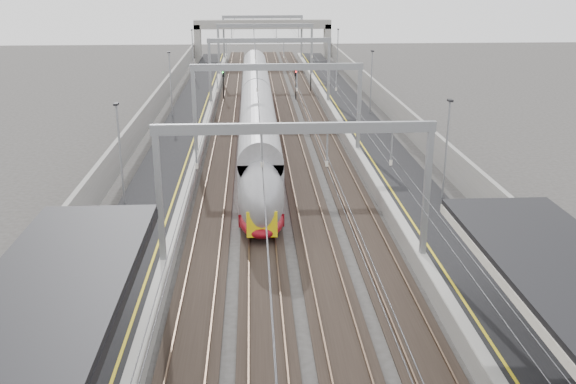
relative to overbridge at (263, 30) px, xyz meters
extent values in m
cube|color=black|center=(-8.00, -55.00, -4.81)|extent=(4.00, 120.00, 1.00)
cube|color=black|center=(8.00, -55.00, -4.81)|extent=(4.00, 120.00, 1.00)
cube|color=black|center=(-4.50, -55.00, -5.27)|extent=(2.40, 140.00, 0.08)
cube|color=brown|center=(-5.22, -55.00, -5.18)|extent=(0.07, 140.00, 0.14)
cube|color=brown|center=(-3.78, -55.00, -5.18)|extent=(0.07, 140.00, 0.14)
cube|color=black|center=(-1.50, -55.00, -5.27)|extent=(2.40, 140.00, 0.08)
cube|color=brown|center=(-2.22, -55.00, -5.18)|extent=(0.07, 140.00, 0.14)
cube|color=brown|center=(-0.78, -55.00, -5.18)|extent=(0.07, 140.00, 0.14)
cube|color=black|center=(1.50, -55.00, -5.27)|extent=(2.40, 140.00, 0.08)
cube|color=brown|center=(0.78, -55.00, -5.18)|extent=(0.07, 140.00, 0.14)
cube|color=brown|center=(2.22, -55.00, -5.18)|extent=(0.07, 140.00, 0.14)
cube|color=black|center=(4.50, -55.00, -5.27)|extent=(2.40, 140.00, 0.08)
cube|color=brown|center=(3.78, -55.00, -5.18)|extent=(0.07, 140.00, 0.14)
cube|color=brown|center=(5.22, -55.00, -5.18)|extent=(0.07, 140.00, 0.14)
cube|color=gray|center=(-6.30, -78.00, -1.01)|extent=(0.28, 0.28, 6.60)
cube|color=gray|center=(6.30, -78.00, -1.01)|extent=(0.28, 0.28, 6.60)
cube|color=gray|center=(0.00, -78.00, 2.04)|extent=(13.00, 0.25, 0.50)
cube|color=gray|center=(-6.30, -58.00, -1.01)|extent=(0.28, 0.28, 6.60)
cube|color=gray|center=(6.30, -58.00, -1.01)|extent=(0.28, 0.28, 6.60)
cube|color=gray|center=(0.00, -58.00, 2.04)|extent=(13.00, 0.25, 0.50)
cube|color=gray|center=(-6.30, -38.00, -1.01)|extent=(0.28, 0.28, 6.60)
cube|color=gray|center=(6.30, -38.00, -1.01)|extent=(0.28, 0.28, 6.60)
cube|color=gray|center=(0.00, -38.00, 2.04)|extent=(13.00, 0.25, 0.50)
cube|color=gray|center=(-6.30, -18.00, -1.01)|extent=(0.28, 0.28, 6.60)
cube|color=gray|center=(6.30, -18.00, -1.01)|extent=(0.28, 0.28, 6.60)
cube|color=gray|center=(0.00, -18.00, 2.04)|extent=(13.00, 0.25, 0.50)
cube|color=gray|center=(-6.30, 0.00, -1.01)|extent=(0.28, 0.28, 6.60)
cube|color=gray|center=(6.30, 0.00, -1.01)|extent=(0.28, 0.28, 6.60)
cube|color=gray|center=(0.00, 0.00, 2.04)|extent=(13.00, 0.25, 0.50)
cylinder|color=#262628|center=(-4.50, -50.00, 0.19)|extent=(0.03, 140.00, 0.03)
cylinder|color=#262628|center=(-1.50, -50.00, 0.19)|extent=(0.03, 140.00, 0.03)
cylinder|color=#262628|center=(1.50, -50.00, 0.19)|extent=(0.03, 140.00, 0.03)
cylinder|color=#262628|center=(4.50, -50.00, 0.19)|extent=(0.03, 140.00, 0.03)
cylinder|color=black|center=(-9.70, -86.00, -2.31)|extent=(0.20, 0.20, 4.00)
cylinder|color=black|center=(9.70, -86.00, -2.31)|extent=(0.20, 0.20, 4.00)
cube|color=gray|center=(0.00, 0.00, 0.89)|extent=(22.00, 2.20, 1.40)
cube|color=gray|center=(-10.50, 0.00, -2.21)|extent=(1.00, 2.20, 6.20)
cube|color=gray|center=(10.50, 0.00, -2.21)|extent=(1.00, 2.20, 6.20)
cube|color=gray|center=(-11.20, -55.00, -3.71)|extent=(0.30, 120.00, 3.20)
cube|color=gray|center=(11.20, -55.00, -3.71)|extent=(0.30, 120.00, 3.20)
cube|color=maroon|center=(-1.50, -61.01, -4.72)|extent=(2.63, 22.37, 0.78)
cube|color=gray|center=(-1.50, -61.01, -2.87)|extent=(2.63, 22.37, 2.92)
cube|color=black|center=(-1.50, -68.84, -5.04)|extent=(1.95, 2.33, 0.49)
cube|color=maroon|center=(-1.50, -38.25, -4.72)|extent=(2.63, 22.37, 0.78)
cube|color=gray|center=(-1.50, -38.25, -2.87)|extent=(2.63, 22.37, 2.92)
cube|color=black|center=(-1.50, -46.08, -5.04)|extent=(1.95, 2.33, 0.49)
ellipsoid|color=gray|center=(-1.50, -72.39, -3.17)|extent=(2.63, 5.06, 4.08)
cube|color=yellow|center=(-1.50, -74.48, -4.04)|extent=(1.65, 0.12, 1.46)
cube|color=black|center=(-1.50, -74.04, -2.58)|extent=(1.56, 0.56, 0.92)
cylinder|color=black|center=(-5.20, -32.12, -3.81)|extent=(0.12, 0.12, 3.00)
cube|color=black|center=(-5.20, -32.12, -2.21)|extent=(0.32, 0.22, 0.75)
sphere|color=#0CE526|center=(-5.20, -32.25, -2.06)|extent=(0.16, 0.16, 0.16)
cylinder|color=black|center=(3.20, -32.15, -3.81)|extent=(0.12, 0.12, 3.00)
cube|color=black|center=(3.20, -32.15, -2.21)|extent=(0.32, 0.22, 0.75)
sphere|color=red|center=(3.20, -32.28, -2.06)|extent=(0.16, 0.16, 0.16)
cylinder|color=black|center=(5.40, -27.06, -3.81)|extent=(0.12, 0.12, 3.00)
cube|color=black|center=(5.40, -27.06, -2.21)|extent=(0.32, 0.22, 0.75)
sphere|color=red|center=(5.40, -27.19, -2.06)|extent=(0.16, 0.16, 0.16)
camera|label=1|loc=(-1.90, -106.37, 8.71)|focal=40.00mm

